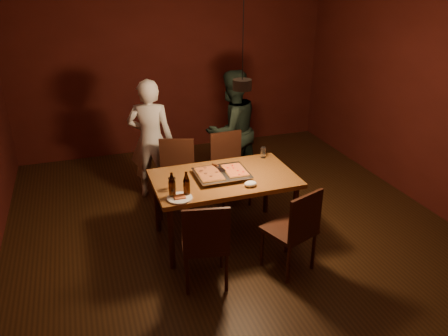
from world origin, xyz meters
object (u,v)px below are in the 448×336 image
object	(u,v)px
pizza_tray	(222,175)
pendant_lamp	(242,84)
chair_near_left	(205,238)
diner_white	(151,140)
chair_near_right	(296,224)
beer_bottle_a	(172,185)
beer_bottle_b	(187,184)
diner_dark	(232,130)
plate_slice	(180,198)
dining_table	(224,183)
chair_far_right	(229,161)
chair_far_left	(177,170)

from	to	relation	value
pizza_tray	pendant_lamp	xyz separation A→B (m)	(0.16, -0.13, 0.99)
chair_near_left	diner_white	world-z (taller)	diner_white
chair_near_right	beer_bottle_a	distance (m)	1.24
pizza_tray	beer_bottle_b	world-z (taller)	beer_bottle_b
diner_dark	pendant_lamp	xyz separation A→B (m)	(-0.39, -1.36, 0.96)
pendant_lamp	plate_slice	bearing A→B (deg)	-163.67
pizza_tray	diner_white	size ratio (longest dim) A/B	0.35
dining_table	beer_bottle_b	bearing A→B (deg)	-149.21
chair_near_right	diner_white	size ratio (longest dim) A/B	0.35
plate_slice	diner_white	bearing A→B (deg)	89.55
chair_far_right	chair_near_left	size ratio (longest dim) A/B	0.98
beer_bottle_a	plate_slice	bearing A→B (deg)	-48.35
chair_near_left	beer_bottle_a	xyz separation A→B (m)	(-0.18, 0.47, 0.34)
beer_bottle_a	pendant_lamp	size ratio (longest dim) A/B	0.23
chair_far_right	diner_dark	xyz separation A→B (m)	(0.18, 0.40, 0.26)
dining_table	beer_bottle_b	size ratio (longest dim) A/B	6.06
chair_far_right	pendant_lamp	size ratio (longest dim) A/B	0.44
beer_bottle_a	plate_slice	distance (m)	0.14
dining_table	diner_white	world-z (taller)	diner_white
dining_table	plate_slice	bearing A→B (deg)	-149.47
beer_bottle_b	diner_dark	xyz separation A→B (m)	(1.01, 1.52, -0.07)
chair_far_left	pizza_tray	size ratio (longest dim) A/B	0.96
chair_near_right	beer_bottle_b	distance (m)	1.11
chair_near_left	beer_bottle_a	bearing A→B (deg)	122.61
beer_bottle_b	plate_slice	world-z (taller)	beer_bottle_b
chair_far_right	pendant_lamp	bearing A→B (deg)	73.99
chair_far_left	beer_bottle_b	bearing A→B (deg)	100.84
beer_bottle_a	beer_bottle_b	world-z (taller)	beer_bottle_a
chair_near_left	diner_white	xyz separation A→B (m)	(-0.12, 2.02, 0.24)
chair_far_left	pendant_lamp	size ratio (longest dim) A/B	0.48
chair_far_right	plate_slice	world-z (taller)	chair_far_right
diner_white	pendant_lamp	distance (m)	1.84
diner_white	beer_bottle_b	bearing A→B (deg)	110.27
chair_near_right	plate_slice	bearing A→B (deg)	135.29
chair_far_left	pizza_tray	xyz separation A→B (m)	(0.31, -0.79, 0.24)
diner_white	chair_far_right	bearing A→B (deg)	171.58
dining_table	chair_near_right	world-z (taller)	chair_near_right
chair_far_right	chair_far_left	bearing A→B (deg)	-0.30
chair_far_left	pendant_lamp	bearing A→B (deg)	135.59
chair_far_left	diner_dark	size ratio (longest dim) A/B	0.33
chair_far_left	diner_dark	xyz separation A→B (m)	(0.87, 0.44, 0.26)
chair_far_right	beer_bottle_a	bearing A→B (deg)	45.22
chair_near_left	diner_dark	distance (m)	2.21
pendant_lamp	chair_near_right	bearing A→B (deg)	-64.96
chair_far_left	chair_near_left	size ratio (longest dim) A/B	1.08
pendant_lamp	beer_bottle_b	bearing A→B (deg)	-165.56
chair_far_left	beer_bottle_a	bearing A→B (deg)	93.59
chair_near_left	pizza_tray	distance (m)	0.88
pizza_tray	plate_slice	xyz separation A→B (m)	(-0.54, -0.34, -0.01)
pendant_lamp	diner_white	bearing A→B (deg)	116.15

